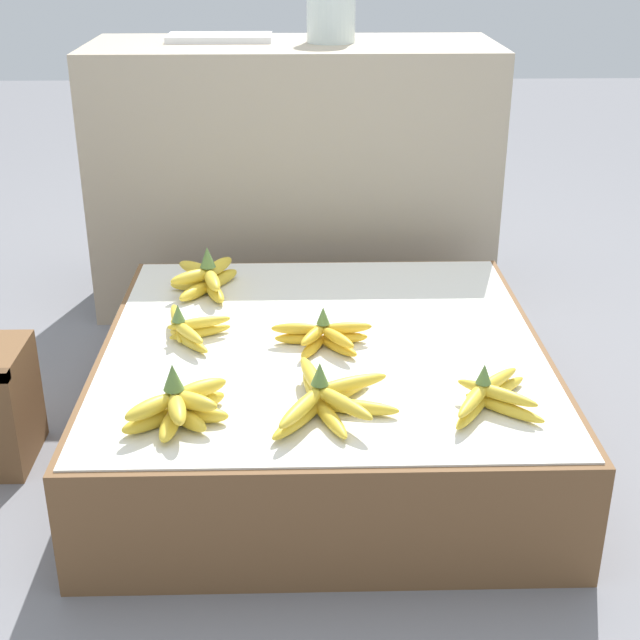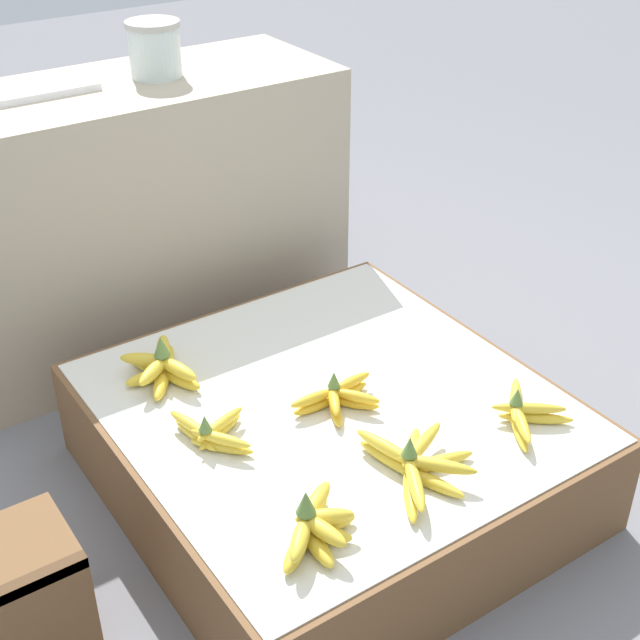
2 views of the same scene
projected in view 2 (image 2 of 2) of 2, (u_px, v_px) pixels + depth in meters
name	position (u px, v px, depth m)	size (l,w,h in m)	color
ground_plane	(330.00, 485.00, 2.15)	(10.00, 10.00, 0.00)	slate
display_platform	(330.00, 444.00, 2.08)	(0.95, 0.99, 0.25)	brown
back_vendor_table	(136.00, 217.00, 2.54)	(1.17, 0.47, 0.77)	tan
banana_bunch_front_left	(316.00, 527.00, 1.63)	(0.20, 0.18, 0.11)	gold
banana_bunch_front_midleft	(415.00, 464.00, 1.79)	(0.24, 0.27, 0.10)	gold
banana_bunch_front_midright	(522.00, 412.00, 1.94)	(0.18, 0.20, 0.09)	gold
banana_bunch_middle_left	(211.00, 433.00, 1.87)	(0.15, 0.21, 0.09)	gold
banana_bunch_middle_midleft	(338.00, 397.00, 1.98)	(0.22, 0.12, 0.09)	gold
banana_bunch_back_left	(161.00, 367.00, 2.07)	(0.17, 0.22, 0.11)	gold
glass_jar	(155.00, 49.00, 2.36)	(0.14, 0.14, 0.15)	silver
foam_tray_white	(35.00, 89.00, 2.27)	(0.30, 0.15, 0.02)	white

